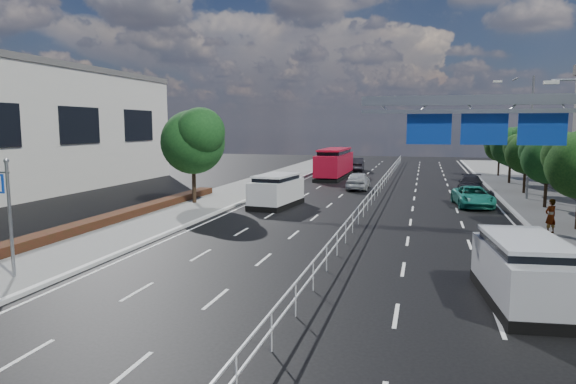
% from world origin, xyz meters
% --- Properties ---
extents(ground, '(160.00, 160.00, 0.00)m').
position_xyz_m(ground, '(0.00, 0.00, 0.00)').
color(ground, black).
rests_on(ground, ground).
extents(kerb_near, '(0.25, 140.00, 0.15)m').
position_xyz_m(kerb_near, '(-9.00, 0.00, 0.07)').
color(kerb_near, silver).
rests_on(kerb_near, ground).
extents(median_fence, '(0.05, 85.00, 1.02)m').
position_xyz_m(median_fence, '(0.00, 22.50, 0.53)').
color(median_fence, silver).
rests_on(median_fence, ground).
extents(hedge_near, '(1.00, 36.00, 0.44)m').
position_xyz_m(hedge_near, '(-13.30, 5.00, 0.36)').
color(hedge_near, black).
rests_on(hedge_near, sidewalk_near).
extents(overhead_gantry, '(10.24, 0.38, 7.45)m').
position_xyz_m(overhead_gantry, '(6.74, 10.05, 5.61)').
color(overhead_gantry, gray).
rests_on(overhead_gantry, ground).
extents(streetlight_far, '(2.78, 2.40, 9.00)m').
position_xyz_m(streetlight_far, '(10.50, 26.00, 5.21)').
color(streetlight_far, gray).
rests_on(streetlight_far, ground).
extents(near_tree_back, '(4.84, 4.51, 6.69)m').
position_xyz_m(near_tree_back, '(-11.94, 17.97, 4.61)').
color(near_tree_back, black).
rests_on(near_tree_back, ground).
extents(far_tree_e, '(3.63, 3.38, 5.13)m').
position_xyz_m(far_tree_e, '(11.25, 21.98, 3.56)').
color(far_tree_e, black).
rests_on(far_tree_e, ground).
extents(far_tree_f, '(3.52, 3.28, 5.02)m').
position_xyz_m(far_tree_f, '(11.24, 29.48, 3.49)').
color(far_tree_f, black).
rests_on(far_tree_f, ground).
extents(far_tree_g, '(3.96, 3.69, 5.45)m').
position_xyz_m(far_tree_g, '(11.25, 36.98, 3.75)').
color(far_tree_g, black).
rests_on(far_tree_g, ground).
extents(far_tree_h, '(3.41, 3.18, 4.91)m').
position_xyz_m(far_tree_h, '(11.24, 44.48, 3.42)').
color(far_tree_h, black).
rests_on(far_tree_h, ground).
extents(white_minivan, '(2.79, 5.32, 2.21)m').
position_xyz_m(white_minivan, '(-6.17, 18.48, 1.09)').
color(white_minivan, black).
rests_on(white_minivan, ground).
extents(red_bus, '(2.58, 10.36, 3.09)m').
position_xyz_m(red_bus, '(-5.70, 38.81, 1.61)').
color(red_bus, black).
rests_on(red_bus, ground).
extents(near_car_silver, '(1.89, 4.57, 1.55)m').
position_xyz_m(near_car_silver, '(-2.01, 29.56, 0.77)').
color(near_car_silver, '#A7AAAF').
rests_on(near_car_silver, ground).
extents(near_car_dark, '(2.10, 5.13, 1.66)m').
position_xyz_m(near_car_dark, '(-4.52, 47.31, 0.83)').
color(near_car_dark, black).
rests_on(near_car_dark, ground).
extents(silver_minivan, '(2.68, 5.24, 2.09)m').
position_xyz_m(silver_minivan, '(6.50, 2.03, 1.03)').
color(silver_minivan, black).
rests_on(silver_minivan, ground).
extents(parked_car_teal, '(2.77, 5.12, 1.36)m').
position_xyz_m(parked_car_teal, '(6.71, 22.00, 0.68)').
color(parked_car_teal, '#1A7666').
rests_on(parked_car_teal, ground).
extents(parked_car_dark, '(2.38, 4.87, 1.36)m').
position_xyz_m(parked_car_dark, '(7.20, 30.00, 0.68)').
color(parked_car_dark, black).
rests_on(parked_car_dark, ground).
extents(pedestrian_a, '(0.75, 0.69, 1.73)m').
position_xyz_m(pedestrian_a, '(9.60, 13.02, 1.00)').
color(pedestrian_a, gray).
rests_on(pedestrian_a, sidewalk_far).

